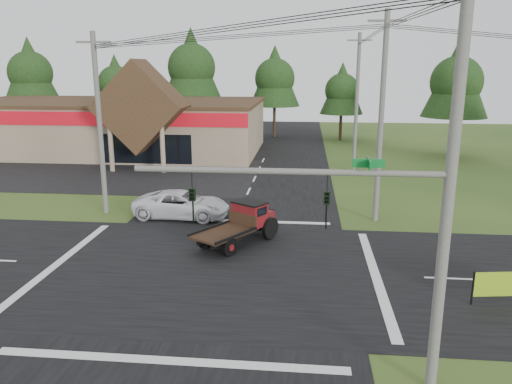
# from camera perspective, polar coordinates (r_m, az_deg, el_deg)

# --- Properties ---
(ground) EXTENTS (120.00, 120.00, 0.00)m
(ground) POSITION_cam_1_polar(r_m,az_deg,el_deg) (22.05, -5.05, -8.82)
(ground) COLOR #2E4C1B
(ground) RESTS_ON ground
(road_ns) EXTENTS (12.00, 120.00, 0.02)m
(road_ns) POSITION_cam_1_polar(r_m,az_deg,el_deg) (22.04, -5.05, -8.80)
(road_ns) COLOR black
(road_ns) RESTS_ON ground
(road_ew) EXTENTS (120.00, 12.00, 0.02)m
(road_ew) POSITION_cam_1_polar(r_m,az_deg,el_deg) (22.04, -5.05, -8.79)
(road_ew) COLOR black
(road_ew) RESTS_ON ground
(parking_apron) EXTENTS (28.00, 14.00, 0.02)m
(parking_apron) POSITION_cam_1_polar(r_m,az_deg,el_deg) (43.70, -18.63, 2.11)
(parking_apron) COLOR black
(parking_apron) RESTS_ON ground
(cvs_building) EXTENTS (30.40, 18.20, 9.19)m
(cvs_building) POSITION_cam_1_polar(r_m,az_deg,el_deg) (53.55, -15.95, 7.41)
(cvs_building) COLOR gray
(cvs_building) RESTS_ON ground
(traffic_signal_mast) EXTENTS (8.12, 0.24, 7.00)m
(traffic_signal_mast) POSITION_cam_1_polar(r_m,az_deg,el_deg) (13.24, 13.70, -4.60)
(traffic_signal_mast) COLOR #595651
(traffic_signal_mast) RESTS_ON ground
(utility_pole_nr) EXTENTS (2.00, 0.30, 11.00)m
(utility_pole_nr) POSITION_cam_1_polar(r_m,az_deg,el_deg) (13.26, 21.22, 0.32)
(utility_pole_nr) COLOR #595651
(utility_pole_nr) RESTS_ON ground
(utility_pole_nw) EXTENTS (2.00, 0.30, 10.50)m
(utility_pole_nw) POSITION_cam_1_polar(r_m,az_deg,el_deg) (30.53, -17.46, 7.51)
(utility_pole_nw) COLOR #595651
(utility_pole_nw) RESTS_ON ground
(utility_pole_ne) EXTENTS (2.00, 0.30, 11.50)m
(utility_pole_ne) POSITION_cam_1_polar(r_m,az_deg,el_deg) (28.34, 14.12, 8.29)
(utility_pole_ne) COLOR #595651
(utility_pole_ne) RESTS_ON ground
(utility_pole_n) EXTENTS (2.00, 0.30, 11.20)m
(utility_pole_n) POSITION_cam_1_polar(r_m,az_deg,el_deg) (42.21, 11.43, 10.03)
(utility_pole_n) COLOR #595651
(utility_pole_n) RESTS_ON ground
(tree_row_a) EXTENTS (6.72, 6.72, 12.12)m
(tree_row_a) POSITION_cam_1_polar(r_m,az_deg,el_deg) (68.86, -24.41, 12.51)
(tree_row_a) COLOR #332316
(tree_row_a) RESTS_ON ground
(tree_row_b) EXTENTS (5.60, 5.60, 10.10)m
(tree_row_b) POSITION_cam_1_polar(r_m,az_deg,el_deg) (66.40, -15.75, 12.04)
(tree_row_b) COLOR #332316
(tree_row_b) RESTS_ON ground
(tree_row_c) EXTENTS (7.28, 7.28, 13.13)m
(tree_row_c) POSITION_cam_1_polar(r_m,az_deg,el_deg) (62.49, -7.38, 14.19)
(tree_row_c) COLOR #332316
(tree_row_c) RESTS_ON ground
(tree_row_d) EXTENTS (6.16, 6.16, 11.11)m
(tree_row_d) POSITION_cam_1_polar(r_m,az_deg,el_deg) (62.05, 2.15, 13.05)
(tree_row_d) COLOR #332316
(tree_row_d) RESTS_ON ground
(tree_row_e) EXTENTS (5.04, 5.04, 9.09)m
(tree_row_e) POSITION_cam_1_polar(r_m,az_deg,el_deg) (60.11, 9.81, 11.54)
(tree_row_e) COLOR #332316
(tree_row_e) RESTS_ON ground
(tree_side_ne) EXTENTS (6.16, 6.16, 11.11)m
(tree_side_ne) POSITION_cam_1_polar(r_m,az_deg,el_deg) (51.88, 21.96, 11.85)
(tree_side_ne) COLOR #332316
(tree_side_ne) RESTS_ON ground
(antique_flatbed_truck) EXTENTS (4.22, 5.06, 2.03)m
(antique_flatbed_truck) POSITION_cam_1_polar(r_m,az_deg,el_deg) (24.60, -2.19, -3.78)
(antique_flatbed_truck) COLOR #510B13
(antique_flatbed_truck) RESTS_ON ground
(white_pickup) EXTENTS (5.70, 2.90, 1.54)m
(white_pickup) POSITION_cam_1_polar(r_m,az_deg,el_deg) (29.40, -8.47, -1.40)
(white_pickup) COLOR white
(white_pickup) RESTS_ON ground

